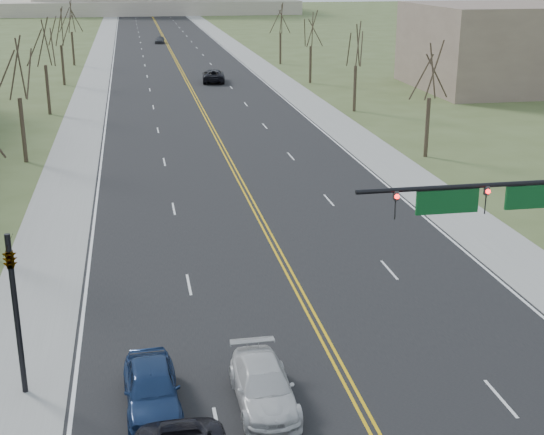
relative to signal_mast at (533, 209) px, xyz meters
name	(u,v)px	position (x,y,z in m)	size (l,w,h in m)	color
road	(176,61)	(-7.45, 96.50, -5.76)	(20.00, 380.00, 0.01)	black
sidewalk_left	(98,63)	(-19.45, 96.50, -5.75)	(4.00, 380.00, 0.03)	gray
sidewalk_right	(252,60)	(4.55, 96.50, -5.75)	(4.00, 380.00, 0.03)	gray
center_line	(176,61)	(-7.45, 96.50, -5.75)	(0.42, 380.00, 0.01)	gold
edge_line_left	(113,63)	(-17.25, 96.50, -5.75)	(0.15, 380.00, 0.01)	silver
edge_line_right	(238,60)	(2.35, 96.50, -5.75)	(0.15, 380.00, 0.01)	silver
signal_mast	(533,209)	(0.00, 0.00, 0.00)	(12.12, 0.44, 7.20)	black
signal_left	(14,297)	(-18.95, 0.00, -2.05)	(0.32, 0.36, 6.00)	black
tree_r_1	(431,74)	(8.05, 30.50, 0.79)	(3.74, 3.74, 8.50)	#362C20
tree_l_1	(17,71)	(-22.95, 34.50, 1.18)	(3.96, 3.96, 9.00)	#362C20
tree_r_2	(356,47)	(8.05, 50.50, 0.79)	(3.74, 3.74, 8.50)	#362C20
tree_l_2	(44,45)	(-22.95, 54.50, 1.18)	(3.96, 3.96, 9.00)	#362C20
tree_r_3	(311,31)	(8.05, 70.50, 0.79)	(3.74, 3.74, 8.50)	#362C20
tree_l_3	(60,29)	(-22.95, 74.50, 1.18)	(3.96, 3.96, 9.00)	#362C20
tree_r_4	(280,20)	(8.05, 90.50, 0.79)	(3.74, 3.74, 8.50)	#362C20
tree_l_4	(71,18)	(-22.95, 94.50, 1.18)	(3.96, 3.96, 9.00)	#362C20
bldg_right_mass	(521,46)	(32.55, 62.50, -0.76)	(25.00, 20.00, 10.00)	#715D50
car_sb_inner_second	(264,386)	(-10.71, -2.33, -5.05)	(1.96, 4.82, 1.40)	silver
car_sb_outer_second	(152,388)	(-14.51, -1.86, -4.96)	(1.85, 4.61, 1.57)	navy
car_far_nb	(213,76)	(-4.11, 73.58, -4.92)	(2.75, 5.96, 1.66)	black
car_far_sb	(160,40)	(-8.77, 126.27, -5.07)	(1.61, 4.01, 1.37)	#494B50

